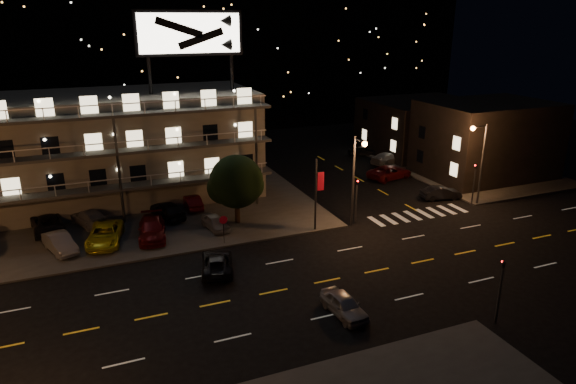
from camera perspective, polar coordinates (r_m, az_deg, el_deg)
name	(u,v)px	position (r m, az deg, el deg)	size (l,w,h in m)	color
ground	(301,286)	(35.55, 1.45, -10.42)	(140.00, 140.00, 0.00)	black
curb_nw	(76,215)	(51.39, -22.51, -2.37)	(44.00, 24.00, 0.15)	#3B3A38
curb_ne	(459,166)	(66.73, 18.42, 2.77)	(16.00, 24.00, 0.15)	#3B3A38
motel	(112,146)	(53.69, -18.95, 4.82)	(28.00, 13.80, 18.10)	gray
side_bldg_front	(486,139)	(62.88, 21.13, 5.47)	(14.06, 10.00, 8.50)	black
side_bldg_back	(421,126)	(72.00, 14.60, 7.06)	(14.06, 12.00, 7.00)	black
hill_backdrop	(112,53)	(97.57, -18.95, 14.37)	(120.00, 25.00, 24.00)	black
streetlight_nc	(356,172)	(43.78, 7.54, 2.17)	(0.44, 1.92, 8.00)	#2D2D30
streetlight_ne	(480,156)	(52.00, 20.55, 3.78)	(1.92, 0.44, 8.00)	#2D2D30
signal_nw	(356,196)	(45.21, 7.61, -0.48)	(0.20, 0.27, 4.60)	#2D2D30
signal_sw	(501,285)	(32.85, 22.57, -9.50)	(0.20, 0.27, 4.60)	#2D2D30
signal_ne	(474,180)	(52.67, 20.00, 1.31)	(0.27, 0.20, 4.60)	#2D2D30
banner_north	(317,193)	(43.11, 3.20, -0.09)	(0.83, 0.16, 6.40)	#2D2D30
stop_sign	(224,225)	(41.25, -7.18, -3.65)	(0.91, 0.11, 2.61)	#2D2D30
tree	(236,183)	(44.62, -5.81, 0.98)	(4.86, 4.68, 6.12)	black
lot_car_1	(60,243)	(43.59, -24.01, -5.18)	(1.49, 4.27, 1.41)	gray
lot_car_2	(105,234)	(43.79, -19.68, -4.46)	(2.46, 5.33, 1.48)	gold
lot_car_3	(152,229)	(43.72, -14.87, -3.97)	(2.14, 5.26, 1.53)	#5A0C0F
lot_car_4	(215,222)	(44.41, -8.07, -3.36)	(1.44, 3.57, 1.22)	gray
lot_car_6	(47,222)	(48.21, -25.18, -3.07)	(2.42, 5.25, 1.46)	black
lot_car_7	(89,217)	(48.05, -21.20, -2.65)	(1.93, 4.74, 1.38)	gray
lot_car_8	(167,210)	(47.60, -13.26, -1.94)	(1.82, 4.52, 1.54)	black
lot_car_9	(192,202)	(49.57, -10.66, -1.06)	(1.39, 3.98, 1.31)	#5A0C0F
side_car_0	(441,193)	(53.87, 16.65, -0.09)	(1.40, 4.01, 1.32)	black
side_car_1	(390,172)	(59.40, 11.24, 2.17)	(2.51, 5.45, 1.51)	#5A0C0F
side_car_2	(388,158)	(65.46, 11.00, 3.69)	(2.03, 4.98, 1.45)	gray
side_car_3	(363,151)	(69.09, 8.33, 4.58)	(1.57, 3.89, 1.33)	black
road_car_east	(344,305)	(32.36, 6.24, -12.36)	(1.56, 3.89, 1.32)	gray
road_car_west	(217,263)	(37.60, -7.88, -7.77)	(2.15, 4.66, 1.30)	black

